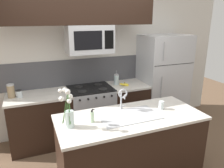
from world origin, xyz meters
TOP-DOWN VIEW (x-y plane):
  - ground_plane at (0.00, 0.00)m, footprint 10.00×10.00m
  - rear_partition at (0.30, 1.28)m, footprint 5.20×0.10m
  - splash_band at (0.00, 1.22)m, footprint 3.41×0.01m
  - back_counter_left at (-0.88, 0.90)m, footprint 1.02×0.65m
  - back_counter_right at (0.72, 0.90)m, footprint 0.70×0.65m
  - stove_range at (0.00, 0.90)m, footprint 0.76×0.64m
  - microwave at (0.00, 0.88)m, footprint 0.74×0.40m
  - upper_cabinet_band at (-0.16, 0.85)m, footprint 2.42×0.34m
  - refrigerator at (1.50, 0.92)m, footprint 0.89×0.74m
  - storage_jar_tall at (-1.27, 0.93)m, footprint 0.11×0.11m
  - storage_jar_medium at (-1.16, 0.90)m, footprint 0.09×0.09m
  - banana_bunch at (0.63, 0.84)m, footprint 0.19×0.15m
  - french_press at (0.51, 0.96)m, footprint 0.09×0.09m
  - island_counter at (0.16, -0.35)m, footprint 1.88×0.83m
  - kitchen_sink at (0.15, -0.35)m, footprint 0.76×0.44m
  - sink_faucet at (0.15, -0.13)m, footprint 0.14×0.14m
  - dish_soap_bottle at (-0.34, -0.33)m, footprint 0.06×0.05m
  - drinking_glass at (0.65, -0.31)m, footprint 0.07×0.07m
  - flower_vase at (-0.62, -0.36)m, footprint 0.17×0.19m

SIDE VIEW (x-z plane):
  - ground_plane at x=0.00m, z-range 0.00..0.00m
  - island_counter at x=0.16m, z-range 0.00..0.91m
  - back_counter_left at x=-0.88m, z-range 0.00..0.91m
  - back_counter_right at x=0.72m, z-range 0.00..0.91m
  - stove_range at x=0.00m, z-range 0.00..0.93m
  - kitchen_sink at x=0.15m, z-range 0.76..0.92m
  - refrigerator at x=1.50m, z-range 0.00..1.80m
  - banana_bunch at x=0.63m, z-range 0.89..0.97m
  - drinking_glass at x=0.65m, z-range 0.91..1.03m
  - storage_jar_medium at x=-1.16m, z-range 0.91..1.03m
  - dish_soap_bottle at x=-0.34m, z-range 0.90..1.06m
  - french_press at x=0.51m, z-range 0.88..1.14m
  - storage_jar_tall at x=-1.27m, z-range 0.91..1.13m
  - flower_vase at x=-0.62m, z-range 0.84..1.32m
  - sink_faucet at x=0.15m, z-range 0.95..1.26m
  - splash_band at x=0.00m, z-range 0.91..1.39m
  - rear_partition at x=0.30m, z-range 0.00..2.60m
  - microwave at x=0.00m, z-range 1.54..2.00m
  - upper_cabinet_band at x=-0.16m, z-range 2.00..2.60m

